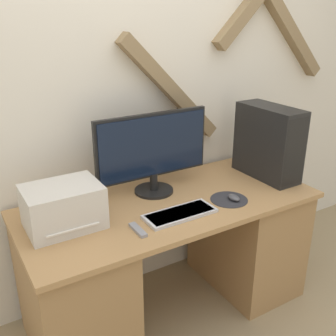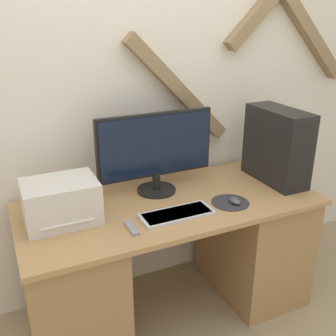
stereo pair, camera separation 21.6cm
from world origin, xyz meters
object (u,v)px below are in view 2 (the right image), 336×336
at_px(keyboard, 177,214).
at_px(printer, 61,202).
at_px(monitor, 156,149).
at_px(computer_tower, 277,146).
at_px(remote_control, 131,228).
at_px(mouse, 235,201).

height_order(keyboard, printer, printer).
relative_size(monitor, computer_tower, 1.53).
height_order(printer, remote_control, printer).
bearing_deg(monitor, keyboard, -94.45).
bearing_deg(mouse, monitor, 133.74).
xyz_separation_m(monitor, printer, (-0.58, -0.13, -0.16)).
bearing_deg(computer_tower, remote_control, -169.34).
distance_m(mouse, computer_tower, 0.50).
bearing_deg(printer, computer_tower, -1.74).
distance_m(monitor, mouse, 0.54).
xyz_separation_m(keyboard, remote_control, (-0.27, -0.03, -0.00)).
relative_size(keyboard, remote_control, 2.77).
xyz_separation_m(monitor, keyboard, (-0.03, -0.33, -0.26)).
bearing_deg(monitor, computer_tower, -12.61).
xyz_separation_m(keyboard, mouse, (0.36, -0.01, 0.01)).
relative_size(printer, remote_control, 2.61).
distance_m(keyboard, computer_tower, 0.83).
height_order(mouse, printer, printer).
bearing_deg(mouse, keyboard, 177.88).
xyz_separation_m(monitor, remote_control, (-0.29, -0.37, -0.26)).
distance_m(keyboard, remote_control, 0.27).
height_order(monitor, computer_tower, monitor).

